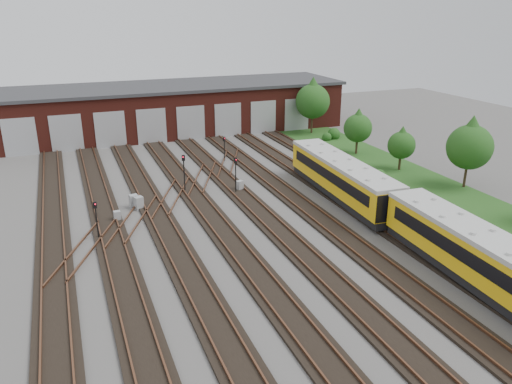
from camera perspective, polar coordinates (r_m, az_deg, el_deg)
name	(u,v)px	position (r m, az deg, el deg)	size (l,w,h in m)	color
ground	(276,260)	(34.10, 2.30, -7.72)	(120.00, 120.00, 0.00)	#444240
track_network	(270,255)	(34.47, 1.65, -7.18)	(30.40, 70.00, 0.33)	black
maintenance_shed	(158,109)	(69.76, -11.16, 9.31)	(51.00, 12.50, 6.35)	#591D16
grass_verge	(412,181)	(51.39, 17.39, 1.20)	(8.00, 55.00, 0.05)	#1D4818
metro_train	(479,256)	(33.03, 24.16, -6.74)	(3.56, 47.74, 3.23)	black
signal_mast_0	(96,216)	(37.97, -17.80, -2.58)	(0.26, 0.25, 2.93)	black
signal_mast_1	(184,169)	(45.97, -8.24, 2.66)	(0.31, 0.30, 3.54)	black
signal_mast_2	(224,146)	(55.49, -3.64, 5.32)	(0.25, 0.24, 2.70)	black
signal_mast_3	(236,171)	(45.18, -2.34, 2.40)	(0.28, 0.27, 3.39)	black
relay_cabinet_0	(117,216)	(41.24, -15.57, -2.68)	(0.53, 0.44, 0.88)	#939698
relay_cabinet_1	(134,201)	(43.67, -13.79, -1.03)	(0.69, 0.57, 1.14)	#939698
relay_cabinet_2	(139,203)	(43.17, -13.25, -1.24)	(0.68, 0.57, 1.13)	#939698
relay_cabinet_3	(240,186)	(46.38, -1.87, 0.71)	(0.58, 0.48, 0.97)	#939698
relay_cabinet_4	(325,171)	(51.05, 7.89, 2.41)	(0.62, 0.52, 1.04)	#939698
tree_0	(313,97)	(67.99, 6.51, 10.71)	(4.58, 4.58, 7.58)	#342617
tree_1	(358,125)	(58.82, 11.59, 7.54)	(3.25, 3.25, 5.39)	#342617
tree_2	(470,142)	(50.17, 23.31, 5.29)	(4.18, 4.18, 6.93)	#342617
tree_3	(402,142)	(53.86, 16.32, 5.51)	(2.85, 2.85, 4.72)	#342617
bush_0	(379,174)	(50.40, 13.88, 1.98)	(1.40, 1.40, 1.40)	#164213
bush_1	(327,136)	(65.11, 8.11, 6.37)	(1.20, 1.20, 1.20)	#164213
bush_2	(334,132)	(66.12, 8.90, 6.75)	(1.68, 1.68, 1.68)	#164213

